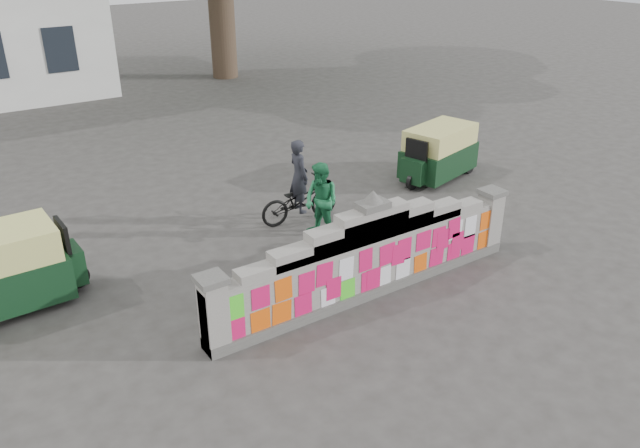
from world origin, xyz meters
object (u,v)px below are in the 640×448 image
(pedestrian, at_px, (321,201))
(rickshaw_right, at_px, (438,152))
(cyclist_rider, at_px, (299,187))
(cyclist_bike, at_px, (299,201))

(pedestrian, distance_m, rickshaw_right, 4.65)
(cyclist_rider, distance_m, rickshaw_right, 4.46)
(rickshaw_right, bearing_deg, cyclist_rider, -11.11)
(pedestrian, relative_size, rickshaw_right, 0.64)
(cyclist_rider, xyz_separation_m, pedestrian, (-0.04, -0.93, -0.01))
(cyclist_rider, xyz_separation_m, rickshaw_right, (4.45, 0.27, -0.11))
(cyclist_bike, xyz_separation_m, pedestrian, (-0.04, -0.93, 0.33))
(cyclist_rider, distance_m, pedestrian, 0.93)
(cyclist_bike, height_order, cyclist_rider, cyclist_rider)
(cyclist_rider, height_order, rickshaw_right, cyclist_rider)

